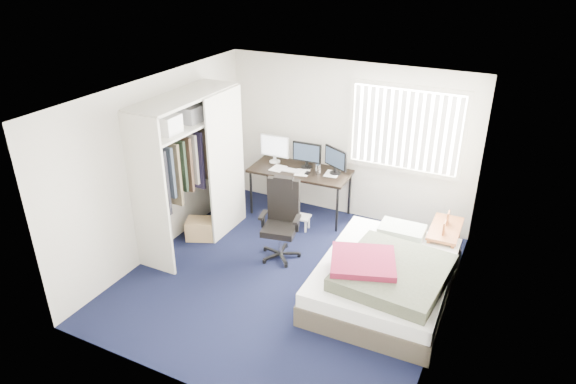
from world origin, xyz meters
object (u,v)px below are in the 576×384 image
(bed, at_px, (385,277))
(office_chair, at_px, (281,227))
(desk, at_px, (301,168))
(nightstand, at_px, (445,232))

(bed, bearing_deg, office_chair, 169.63)
(desk, xyz_separation_m, bed, (1.90, -1.56, -0.52))
(desk, xyz_separation_m, office_chair, (0.29, -1.26, -0.37))
(nightstand, bearing_deg, desk, 170.07)
(office_chair, relative_size, bed, 0.54)
(nightstand, distance_m, bed, 1.25)
(office_chair, bearing_deg, nightstand, 21.97)
(desk, height_order, office_chair, desk)
(nightstand, height_order, bed, nightstand)
(office_chair, height_order, nightstand, office_chair)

